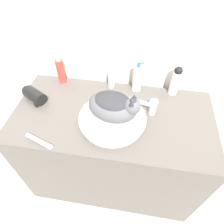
# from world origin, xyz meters

# --- Properties ---
(ground_plane) EXTENTS (12.00, 12.00, 0.00)m
(ground_plane) POSITION_xyz_m (0.00, 0.00, 0.00)
(ground_plane) COLOR #B7B2A8
(wall_back) EXTENTS (8.00, 0.05, 2.40)m
(wall_back) POSITION_xyz_m (0.00, 0.66, 1.20)
(wall_back) COLOR silver
(wall_back) RESTS_ON ground_plane
(vanity_counter) EXTENTS (1.22, 0.60, 0.81)m
(vanity_counter) POSITION_xyz_m (0.00, 0.30, 0.40)
(vanity_counter) COLOR #56514C
(vanity_counter) RESTS_ON ground_plane
(sink_basin) EXTENTS (0.39, 0.39, 0.05)m
(sink_basin) POSITION_xyz_m (0.01, 0.25, 0.83)
(sink_basin) COLOR silver
(sink_basin) RESTS_ON vanity_counter
(cat) EXTENTS (0.30, 0.31, 0.18)m
(cat) POSITION_xyz_m (0.01, 0.25, 0.94)
(cat) COLOR #56565B
(cat) RESTS_ON sink_basin
(faucet) EXTENTS (0.12, 0.08, 0.13)m
(faucet) POSITION_xyz_m (0.22, 0.35, 0.88)
(faucet) COLOR silver
(faucet) RESTS_ON vanity_counter
(spray_bottle_trigger) EXTENTS (0.05, 0.05, 0.20)m
(spray_bottle_trigger) POSITION_xyz_m (-0.40, 0.56, 0.90)
(spray_bottle_trigger) COLOR #DB3D33
(spray_bottle_trigger) RESTS_ON vanity_counter
(deodorant_stick) EXTENTS (0.04, 0.04, 0.14)m
(deodorant_stick) POSITION_xyz_m (-0.05, 0.56, 0.88)
(deodorant_stick) COLOR silver
(deodorant_stick) RESTS_ON vanity_counter
(soap_pump_bottle) EXTENTS (0.06, 0.06, 0.22)m
(soap_pump_bottle) POSITION_xyz_m (0.12, 0.56, 0.90)
(soap_pump_bottle) COLOR silver
(soap_pump_bottle) RESTS_ON vanity_counter
(lotion_bottle_white) EXTENTS (0.06, 0.06, 0.21)m
(lotion_bottle_white) POSITION_xyz_m (0.36, 0.56, 0.91)
(lotion_bottle_white) COLOR silver
(lotion_bottle_white) RESTS_ON vanity_counter
(cream_tube) EXTENTS (0.17, 0.08, 0.03)m
(cream_tube) POSITION_xyz_m (-0.35, 0.04, 0.82)
(cream_tube) COLOR silver
(cream_tube) RESTS_ON vanity_counter
(hair_dryer) EXTENTS (0.18, 0.14, 0.08)m
(hair_dryer) POSITION_xyz_m (-0.51, 0.35, 0.85)
(hair_dryer) COLOR black
(hair_dryer) RESTS_ON vanity_counter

